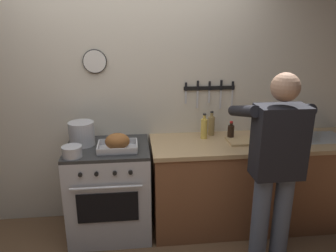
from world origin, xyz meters
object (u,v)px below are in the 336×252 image
at_px(cutting_board, 246,141).
at_px(bottle_cooking_oil, 204,128).
at_px(saucepan, 72,152).
at_px(stock_pot, 82,134).
at_px(bottle_soy_sauce, 231,132).
at_px(stove, 110,190).
at_px(person_cook, 276,164).
at_px(bottle_hot_sauce, 264,131).
at_px(roasting_pan, 117,143).
at_px(bottle_vinegar, 211,125).

relative_size(cutting_board, bottle_cooking_oil, 1.43).
bearing_deg(saucepan, stock_pot, 80.76).
xyz_separation_m(bottle_cooking_oil, bottle_soy_sauce, (0.26, -0.04, -0.03)).
height_order(stove, bottle_soy_sauce, bottle_soy_sauce).
bearing_deg(cutting_board, stock_pot, 176.69).
bearing_deg(person_cook, stock_pot, 64.90).
relative_size(saucepan, bottle_hot_sauce, 0.84).
distance_m(bottle_hot_sauce, bottle_soy_sauce, 0.33).
bearing_deg(bottle_cooking_oil, person_cook, -62.45).
distance_m(roasting_pan, bottle_soy_sauce, 1.11).
bearing_deg(bottle_cooking_oil, bottle_vinegar, 44.79).
distance_m(saucepan, bottle_cooking_oil, 1.25).
bearing_deg(bottle_vinegar, roasting_pan, -160.94).
bearing_deg(bottle_soy_sauce, bottle_vinegar, 141.24).
bearing_deg(saucepan, roasting_pan, 15.42).
bearing_deg(stove, bottle_cooking_oil, 7.40).
distance_m(stove, bottle_soy_sauce, 1.30).
relative_size(stove, bottle_vinegar, 3.65).
xyz_separation_m(bottle_hot_sauce, bottle_soy_sauce, (-0.32, 0.04, -0.01)).
bearing_deg(bottle_vinegar, stove, -168.17).
height_order(stove, bottle_cooking_oil, bottle_cooking_oil).
xyz_separation_m(person_cook, roasting_pan, (-1.23, 0.54, 0.02)).
relative_size(person_cook, stock_pot, 7.11).
xyz_separation_m(person_cook, stock_pot, (-1.56, 0.72, 0.06)).
distance_m(stove, person_cook, 1.56).
distance_m(stock_pot, bottle_hot_sauce, 1.75).
relative_size(stove, roasting_pan, 2.56).
bearing_deg(bottle_hot_sauce, bottle_soy_sauce, 173.04).
height_order(cutting_board, bottle_hot_sauce, bottle_hot_sauce).
bearing_deg(saucepan, bottle_cooking_oil, 15.27).
xyz_separation_m(stock_pot, saucepan, (-0.05, -0.28, -0.06)).
height_order(stove, stock_pot, stock_pot).
xyz_separation_m(cutting_board, bottle_cooking_oil, (-0.39, 0.14, 0.10)).
xyz_separation_m(roasting_pan, bottle_hot_sauce, (1.41, 0.15, 0.01)).
bearing_deg(bottle_vinegar, cutting_board, -38.24).
bearing_deg(stove, roasting_pan, -46.38).
height_order(roasting_pan, saucepan, roasting_pan).
bearing_deg(stock_pot, stove, -17.65).
distance_m(stock_pot, bottle_soy_sauce, 1.42).
bearing_deg(bottle_cooking_oil, saucepan, -164.73).
height_order(bottle_cooking_oil, bottle_vinegar, bottle_cooking_oil).
distance_m(person_cook, stock_pot, 1.72).
bearing_deg(person_cook, saucepan, 74.46).
distance_m(stove, saucepan, 0.61).
bearing_deg(bottle_cooking_oil, roasting_pan, -164.79).
height_order(stock_pot, bottle_hot_sauce, stock_pot).
bearing_deg(bottle_soy_sauce, cutting_board, -37.57).
bearing_deg(bottle_vinegar, bottle_hot_sauce, -19.34).
distance_m(person_cook, bottle_vinegar, 0.91).
height_order(roasting_pan, stock_pot, stock_pot).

